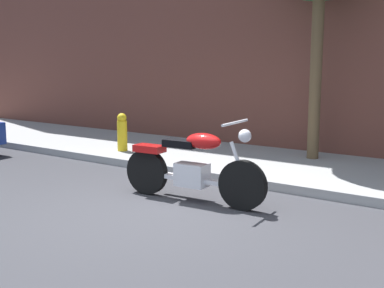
{
  "coord_description": "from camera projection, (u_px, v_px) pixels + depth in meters",
  "views": [
    {
      "loc": [
        3.8,
        -4.74,
        1.9
      ],
      "look_at": [
        0.03,
        0.66,
        0.81
      ],
      "focal_mm": 45.94,
      "sensor_mm": 36.0,
      "label": 1
    }
  ],
  "objects": [
    {
      "name": "motorcycle",
      "position": [
        192.0,
        168.0,
        6.74
      ],
      "size": [
        2.2,
        0.7,
        1.16
      ],
      "color": "black",
      "rests_on": "ground"
    },
    {
      "name": "fire_hydrant",
      "position": [
        122.0,
        135.0,
        9.9
      ],
      "size": [
        0.2,
        0.2,
        0.91
      ],
      "color": "gold",
      "rests_on": "ground"
    },
    {
      "name": "sidewalk",
      "position": [
        271.0,
        165.0,
        8.88
      ],
      "size": [
        21.78,
        2.83,
        0.14
      ],
      "primitive_type": "cube",
      "color": "#979797",
      "rests_on": "ground"
    },
    {
      "name": "ground_plane",
      "position": [
        161.0,
        213.0,
        6.29
      ],
      "size": [
        60.0,
        60.0,
        0.0
      ],
      "primitive_type": "plane",
      "color": "#38383D"
    }
  ]
}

